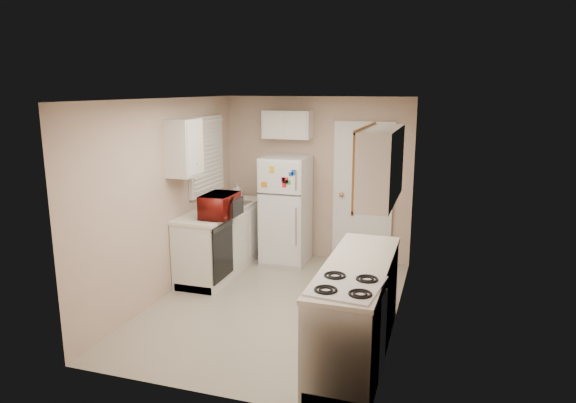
% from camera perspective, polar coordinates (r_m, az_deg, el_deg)
% --- Properties ---
extents(floor, '(3.80, 3.80, 0.00)m').
position_cam_1_polar(floor, '(6.22, -1.42, -11.37)').
color(floor, '#B3AB96').
rests_on(floor, ground).
extents(ceiling, '(3.80, 3.80, 0.00)m').
position_cam_1_polar(ceiling, '(5.69, -1.55, 11.32)').
color(ceiling, white).
rests_on(ceiling, floor).
extents(wall_left, '(3.80, 3.80, 0.00)m').
position_cam_1_polar(wall_left, '(6.42, -13.37, 0.33)').
color(wall_left, '#BFA48F').
rests_on(wall_left, floor).
extents(wall_right, '(3.80, 3.80, 0.00)m').
position_cam_1_polar(wall_right, '(5.55, 12.31, -1.51)').
color(wall_right, '#BFA48F').
rests_on(wall_right, floor).
extents(wall_back, '(2.80, 2.80, 0.00)m').
position_cam_1_polar(wall_back, '(7.62, 3.19, 2.54)').
color(wall_back, '#BFA48F').
rests_on(wall_back, floor).
extents(wall_front, '(2.80, 2.80, 0.00)m').
position_cam_1_polar(wall_front, '(4.16, -10.12, -6.17)').
color(wall_front, '#BFA48F').
rests_on(wall_front, floor).
extents(left_counter, '(0.60, 1.80, 0.90)m').
position_cam_1_polar(left_counter, '(7.24, -7.38, -4.19)').
color(left_counter, silver).
rests_on(left_counter, floor).
extents(dishwasher, '(0.03, 0.58, 0.72)m').
position_cam_1_polar(dishwasher, '(6.59, -7.29, -5.51)').
color(dishwasher, black).
rests_on(dishwasher, floor).
extents(sink, '(0.54, 0.74, 0.16)m').
position_cam_1_polar(sink, '(7.27, -6.97, -0.77)').
color(sink, gray).
rests_on(sink, left_counter).
extents(microwave, '(0.55, 0.31, 0.36)m').
position_cam_1_polar(microwave, '(6.59, -7.59, -0.46)').
color(microwave, maroon).
rests_on(microwave, left_counter).
extents(soap_bottle, '(0.10, 0.10, 0.22)m').
position_cam_1_polar(soap_bottle, '(7.76, -5.62, 1.17)').
color(soap_bottle, silver).
rests_on(soap_bottle, left_counter).
extents(window_blinds, '(0.10, 0.98, 1.08)m').
position_cam_1_polar(window_blinds, '(7.25, -9.01, 5.08)').
color(window_blinds, silver).
rests_on(window_blinds, wall_left).
extents(upper_cabinet_left, '(0.30, 0.45, 0.70)m').
position_cam_1_polar(upper_cabinet_left, '(6.44, -11.49, 5.87)').
color(upper_cabinet_left, silver).
rests_on(upper_cabinet_left, wall_left).
extents(refrigerator, '(0.64, 0.62, 1.56)m').
position_cam_1_polar(refrigerator, '(7.47, -0.25, -0.94)').
color(refrigerator, silver).
rests_on(refrigerator, floor).
extents(cabinet_over_fridge, '(0.70, 0.30, 0.40)m').
position_cam_1_polar(cabinet_over_fridge, '(7.49, -0.02, 8.55)').
color(cabinet_over_fridge, silver).
rests_on(cabinet_over_fridge, wall_back).
extents(interior_door, '(0.86, 0.06, 2.08)m').
position_cam_1_polar(interior_door, '(7.48, 8.29, 0.83)').
color(interior_door, silver).
rests_on(interior_door, floor).
extents(right_counter, '(0.60, 2.00, 0.90)m').
position_cam_1_polar(right_counter, '(5.08, 7.57, -11.64)').
color(right_counter, silver).
rests_on(right_counter, floor).
extents(stove, '(0.61, 0.73, 0.81)m').
position_cam_1_polar(stove, '(4.56, 6.40, -15.13)').
color(stove, silver).
rests_on(stove, floor).
extents(upper_cabinet_right, '(0.30, 1.20, 0.70)m').
position_cam_1_polar(upper_cabinet_right, '(4.96, 10.34, 4.00)').
color(upper_cabinet_right, silver).
rests_on(upper_cabinet_right, wall_right).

